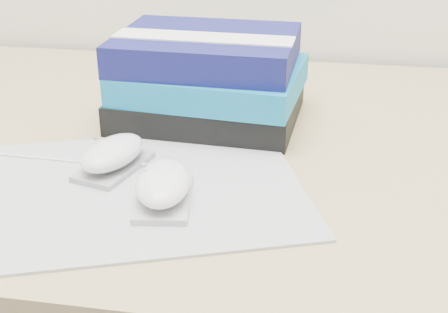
% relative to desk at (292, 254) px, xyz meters
% --- Properties ---
extents(desk, '(1.60, 0.80, 0.73)m').
position_rel_desk_xyz_m(desk, '(0.00, 0.00, 0.00)').
color(desk, tan).
rests_on(desk, ground).
extents(mousepad, '(0.49, 0.43, 0.00)m').
position_rel_desk_xyz_m(mousepad, '(-0.19, -0.24, 0.24)').
color(mousepad, '#93939A').
rests_on(mousepad, desk).
extents(mouse_rear, '(0.09, 0.12, 0.05)m').
position_rel_desk_xyz_m(mouse_rear, '(-0.23, -0.20, 0.26)').
color(mouse_rear, '#9B9B9E').
rests_on(mouse_rear, mousepad).
extents(mouse_front, '(0.08, 0.12, 0.05)m').
position_rel_desk_xyz_m(mouse_front, '(-0.14, -0.27, 0.26)').
color(mouse_front, '#B0B0B3').
rests_on(mouse_front, mousepad).
extents(usb_cable, '(0.21, 0.01, 0.00)m').
position_rel_desk_xyz_m(usb_cable, '(-0.37, -0.19, 0.24)').
color(usb_cable, white).
rests_on(usb_cable, mousepad).
extents(book_stack, '(0.29, 0.24, 0.13)m').
position_rel_desk_xyz_m(book_stack, '(-0.14, 0.00, 0.30)').
color(book_stack, black).
rests_on(book_stack, desk).
extents(pouch, '(0.13, 0.09, 0.12)m').
position_rel_desk_xyz_m(pouch, '(-0.21, -0.02, 0.29)').
color(pouch, black).
rests_on(pouch, desk).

